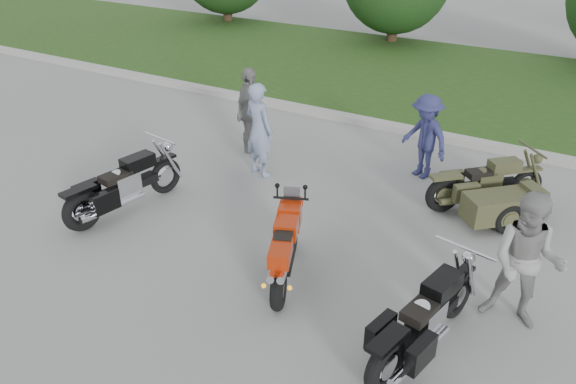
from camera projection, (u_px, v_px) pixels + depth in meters
The scene contains 11 objects.
ground at pixel (245, 267), 8.04m from camera, with size 80.00×80.00×0.00m, color gray.
curb at pixel (396, 128), 12.57m from camera, with size 60.00×0.30×0.15m, color #A8A69E.
grass_strip at pixel (449, 80), 15.73m from camera, with size 60.00×8.00×0.14m, color #3B5E20.
sportbike_red at pixel (285, 247), 7.56m from camera, with size 0.87×1.76×0.88m.
cruiser_left at pixel (121, 188), 9.21m from camera, with size 0.56×2.29×0.89m.
cruiser_right at pixel (422, 323), 6.34m from camera, with size 0.63×2.23×0.87m.
cruiser_sidecar at pixel (493, 197), 9.06m from camera, with size 1.84×1.92×0.83m.
person_stripe at pixel (259, 130), 10.28m from camera, with size 0.65×0.43×1.78m, color #8491B4.
person_grey at pixel (527, 262), 6.62m from camera, with size 0.87×0.67×1.78m, color gray.
person_denim at pixel (425, 137), 10.24m from camera, with size 1.03×0.59×1.59m, color navy.
person_back at pixel (249, 111), 11.22m from camera, with size 1.02×0.43×1.75m, color gray.
Camera 1 is at (3.85, -5.37, 4.75)m, focal length 35.00 mm.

